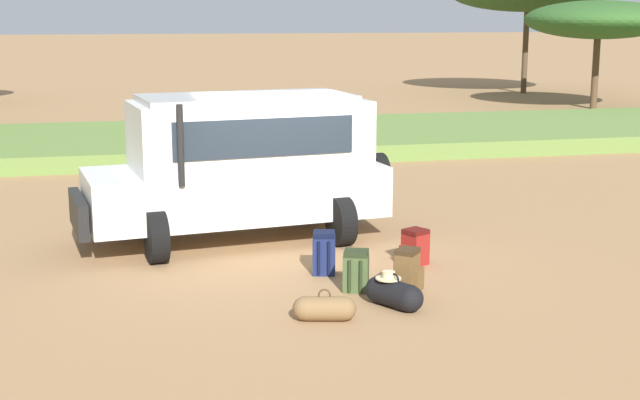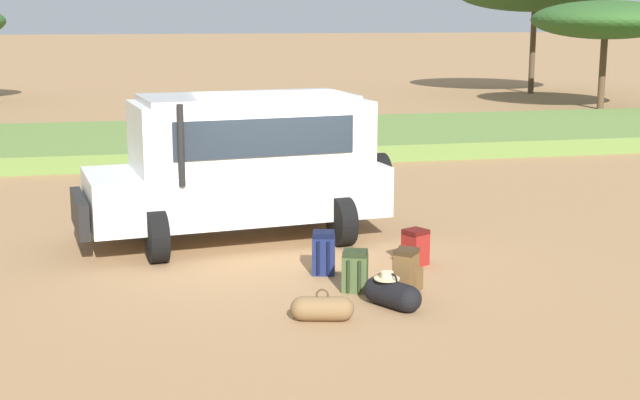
{
  "view_description": "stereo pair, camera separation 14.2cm",
  "coord_description": "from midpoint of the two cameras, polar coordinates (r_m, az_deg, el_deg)",
  "views": [
    {
      "loc": [
        -2.54,
        -14.04,
        3.74
      ],
      "look_at": [
        0.41,
        -1.27,
        1.0
      ],
      "focal_mm": 50.0,
      "sensor_mm": 36.0,
      "label": 1
    },
    {
      "loc": [
        -2.4,
        -14.07,
        3.74
      ],
      "look_at": [
        0.41,
        -1.27,
        1.0
      ],
      "focal_mm": 50.0,
      "sensor_mm": 36.0,
      "label": 2
    }
  ],
  "objects": [
    {
      "name": "ground_plane",
      "position": [
        14.75,
        -2.96,
        -2.89
      ],
      "size": [
        320.0,
        320.0,
        0.0
      ],
      "primitive_type": "plane",
      "color": "#9E754C"
    },
    {
      "name": "duffel_bag_soft_canvas",
      "position": [
        11.14,
        -0.08,
        -6.96
      ],
      "size": [
        0.78,
        0.42,
        0.41
      ],
      "color": "brown",
      "rests_on": "ground_plane"
    },
    {
      "name": "duffel_bag_low_black_case",
      "position": [
        11.66,
        4.4,
        -5.98
      ],
      "size": [
        0.63,
        0.83,
        0.46
      ],
      "color": "black",
      "rests_on": "ground_plane"
    },
    {
      "name": "backpack_beside_front_wheel",
      "position": [
        12.27,
        1.99,
        -4.57
      ],
      "size": [
        0.42,
        0.44,
        0.58
      ],
      "color": "#42562D",
      "rests_on": "ground_plane"
    },
    {
      "name": "grass_bank",
      "position": [
        25.52,
        -7.37,
        3.79
      ],
      "size": [
        120.0,
        7.0,
        0.44
      ],
      "color": "olive",
      "rests_on": "ground_plane"
    },
    {
      "name": "acacia_tree_right_mid",
      "position": [
        37.44,
        17.29,
        10.95
      ],
      "size": [
        5.7,
        6.17,
        4.28
      ],
      "color": "brown",
      "rests_on": "ground_plane"
    },
    {
      "name": "safari_vehicle",
      "position": [
        14.93,
        -5.31,
        2.33
      ],
      "size": [
        5.46,
        3.14,
        2.44
      ],
      "color": "silver",
      "rests_on": "ground_plane"
    },
    {
      "name": "backpack_cluster_center",
      "position": [
        12.2,
        5.31,
        -4.6
      ],
      "size": [
        0.45,
        0.45,
        0.63
      ],
      "color": "brown",
      "rests_on": "ground_plane"
    },
    {
      "name": "backpack_outermost",
      "position": [
        13.06,
        -0.05,
        -3.42
      ],
      "size": [
        0.39,
        0.46,
        0.64
      ],
      "color": "navy",
      "rests_on": "ground_plane"
    },
    {
      "name": "backpack_near_rear_wheel",
      "position": [
        13.62,
        5.79,
        -3.03
      ],
      "size": [
        0.47,
        0.43,
        0.55
      ],
      "color": "maroon",
      "rests_on": "ground_plane"
    }
  ]
}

